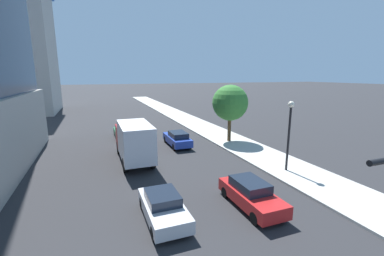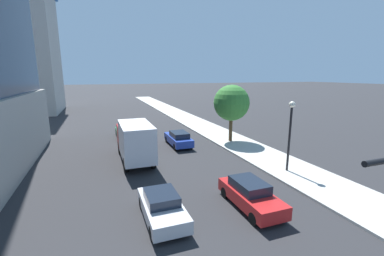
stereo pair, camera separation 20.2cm
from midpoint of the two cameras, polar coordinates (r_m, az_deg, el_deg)
The scene contains 9 objects.
sidewalk at distance 25.41m, azimuth 11.25°, elevation -4.12°, with size 4.28×120.00×0.15m, color #B2AFA8.
construction_building at distance 57.44m, azimuth -37.19°, elevation 16.31°, with size 17.92×14.98×32.16m.
street_lamp at distance 19.15m, azimuth 20.84°, elevation 0.66°, with size 0.44×0.44×5.04m.
street_tree at distance 26.36m, azimuth 8.35°, elevation 5.60°, with size 3.67×3.67×5.85m.
car_blue at distance 25.31m, azimuth -3.55°, elevation -2.40°, with size 1.78×4.45×1.48m.
car_green at distance 29.87m, azimuth -15.53°, elevation -0.76°, with size 1.75×4.02×1.34m.
car_red at distance 14.33m, azimuth 12.71°, elevation -14.32°, with size 1.73×4.30×1.47m.
car_silver at distance 13.03m, azimuth -6.97°, elevation -17.15°, with size 1.77×4.09×1.37m.
box_truck at distance 20.97m, azimuth -13.19°, elevation -2.63°, with size 2.31×7.06×3.31m.
Camera 1 is at (-5.05, -0.51, 7.00)m, focal length 23.69 mm.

